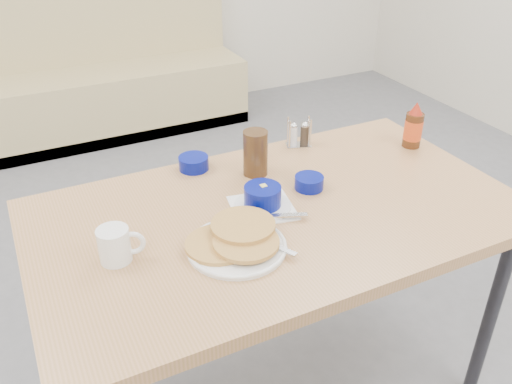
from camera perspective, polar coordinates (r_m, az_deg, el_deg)
name	(u,v)px	position (r m, az deg, el deg)	size (l,w,h in m)	color
booth_bench	(102,81)	(3.94, -15.89, 11.15)	(1.90, 0.56, 1.22)	tan
dining_table	(278,227)	(1.60, 2.35, -3.72)	(1.40, 0.80, 0.76)	tan
pancake_plate	(236,242)	(1.40, -2.08, -5.24)	(0.26, 0.26, 0.05)	white
coffee_mug	(116,245)	(1.39, -14.54, -5.38)	(0.12, 0.08, 0.09)	white
grits_setting	(263,199)	(1.55, 0.72, -0.79)	(0.20, 0.22, 0.07)	white
creamer_bowl	(194,163)	(1.78, -6.58, 3.05)	(0.10, 0.10, 0.04)	#050E71
butter_bowl	(309,183)	(1.66, 5.61, 1.00)	(0.09, 0.09, 0.04)	#050E71
amber_tumbler	(255,153)	(1.71, -0.06, 4.13)	(0.08, 0.08, 0.15)	#3C2613
condiment_caddy	(299,136)	(1.92, 4.54, 5.89)	(0.10, 0.08, 0.10)	silver
syrup_bottle	(413,128)	(1.97, 16.24, 6.53)	(0.06, 0.06, 0.16)	#47230F
sugar_wrapper	(224,216)	(1.53, -3.34, -2.55)	(0.04, 0.02, 0.00)	#E36D4B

